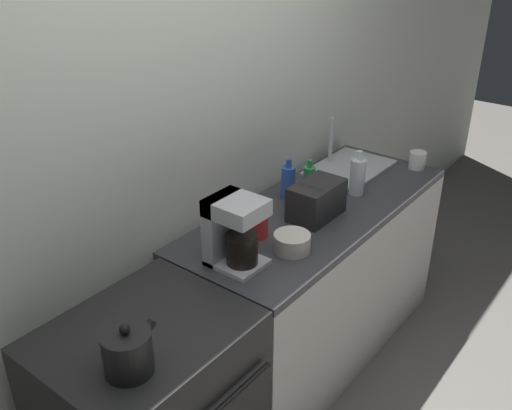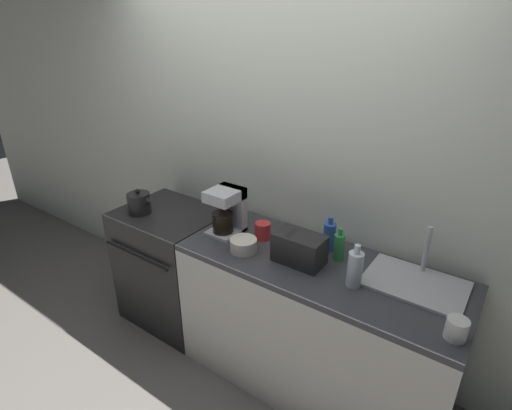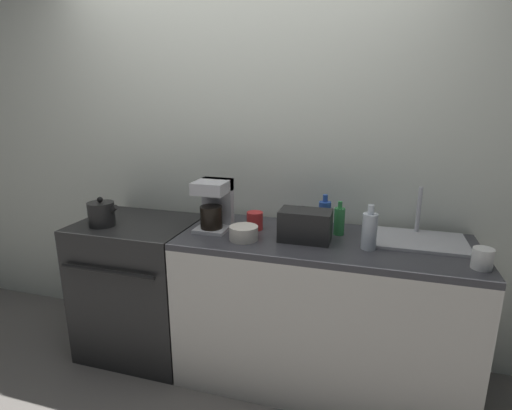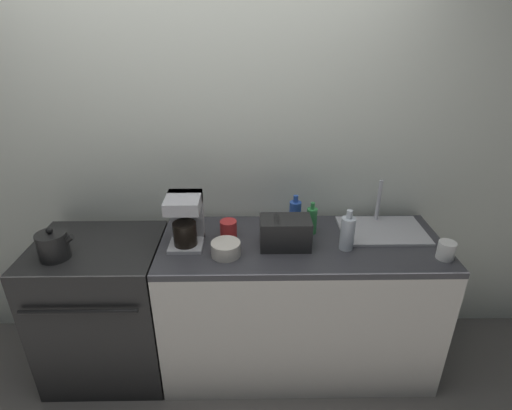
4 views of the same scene
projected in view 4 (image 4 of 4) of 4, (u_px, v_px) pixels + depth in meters
ground_plane at (204, 400)px, 2.40m from camera, size 12.00×12.00×0.00m
wall_back at (204, 156)px, 2.47m from camera, size 8.00×0.05×2.60m
stove at (106, 307)px, 2.46m from camera, size 0.73×0.64×0.91m
counter_block at (298, 304)px, 2.50m from camera, size 1.64×0.65×0.91m
kettle at (53, 245)px, 2.12m from camera, size 0.20×0.16×0.18m
toaster at (285, 233)px, 2.23m from camera, size 0.28×0.17×0.17m
coffee_maker at (185, 218)px, 2.23m from camera, size 0.19×0.22×0.30m
sink_tray at (382, 229)px, 2.41m from camera, size 0.50×0.35×0.28m
bottle_clear at (347, 233)px, 2.20m from camera, size 0.08×0.08×0.24m
bottle_green at (312, 220)px, 2.37m from camera, size 0.06×0.06×0.20m
bottle_blue at (295, 214)px, 2.42m from camera, size 0.07×0.07×0.21m
cup_red at (228, 229)px, 2.33m from camera, size 0.10×0.10×0.11m
cup_white at (446, 250)px, 2.13m from camera, size 0.09×0.09×0.10m
bowl at (226, 249)px, 2.16m from camera, size 0.16×0.16×0.08m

